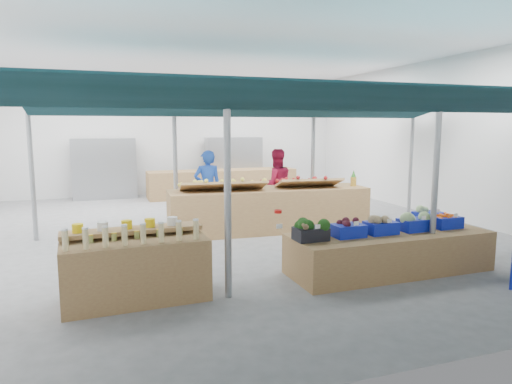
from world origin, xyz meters
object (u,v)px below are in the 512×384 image
Objects in this scene: bottle_shelf at (136,267)px; vendor_right at (276,185)px; fruit_counter at (269,210)px; veg_counter at (389,252)px; vendor_left at (208,188)px.

vendor_right is (3.87, 4.49, 0.45)m from bottle_shelf.
fruit_counter is 1.32m from vendor_right.
bottle_shelf is 4.71m from fruit_counter.
vendor_left reaches higher than veg_counter.
vendor_right is at bearing 46.53° from bottle_shelf.
vendor_left is at bearing 3.05° from vendor_right.
veg_counter is at bearing 116.87° from vendor_left.
bottle_shelf is 1.08× the size of vendor_right.
veg_counter is 1.85× the size of vendor_left.
fruit_counter is (-0.83, 3.49, 0.16)m from veg_counter.
bottle_shelf is 0.43× the size of fruit_counter.
vendor_right is (-0.23, 4.59, 0.59)m from veg_counter.
veg_counter is 5.05m from vendor_left.
fruit_counter is 1.68m from vendor_left.
bottle_shelf is at bearing 177.69° from veg_counter.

